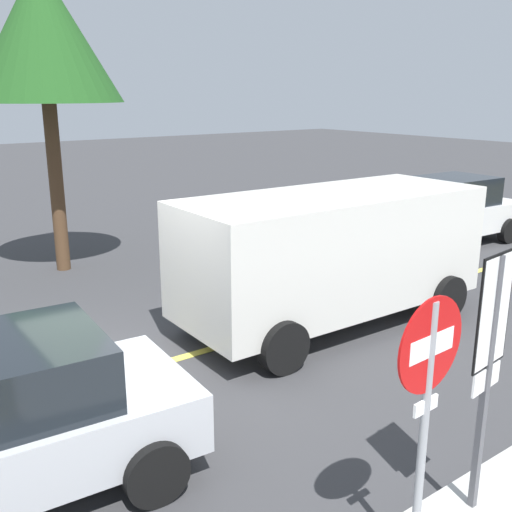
{
  "coord_description": "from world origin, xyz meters",
  "views": [
    {
      "loc": [
        -3.11,
        -7.06,
        3.76
      ],
      "look_at": [
        2.25,
        0.24,
        1.24
      ],
      "focal_mm": 41.57,
      "sensor_mm": 36.0,
      "label": 1
    }
  ],
  "objects_px": {
    "speed_limit_sign": "(491,341)",
    "tree_left_verge": "(43,34)",
    "stop_sign": "(427,389)",
    "white_van": "(330,250)",
    "car_white_crossing": "(444,211)"
  },
  "relations": [
    {
      "from": "white_van",
      "to": "car_white_crossing",
      "type": "distance_m",
      "value": 6.45
    },
    {
      "from": "car_white_crossing",
      "to": "tree_left_verge",
      "type": "relative_size",
      "value": 0.74
    },
    {
      "from": "stop_sign",
      "to": "speed_limit_sign",
      "type": "xyz_separation_m",
      "value": [
        0.85,
        0.03,
        0.17
      ]
    },
    {
      "from": "white_van",
      "to": "tree_left_verge",
      "type": "distance_m",
      "value": 7.23
    },
    {
      "from": "car_white_crossing",
      "to": "tree_left_verge",
      "type": "xyz_separation_m",
      "value": [
        -8.57,
        3.51,
        4.01
      ]
    },
    {
      "from": "stop_sign",
      "to": "white_van",
      "type": "bearing_deg",
      "value": 54.56
    },
    {
      "from": "car_white_crossing",
      "to": "tree_left_verge",
      "type": "height_order",
      "value": "tree_left_verge"
    },
    {
      "from": "stop_sign",
      "to": "white_van",
      "type": "xyz_separation_m",
      "value": [
        3.07,
        4.31,
        -0.33
      ]
    },
    {
      "from": "stop_sign",
      "to": "white_van",
      "type": "distance_m",
      "value": 5.3
    },
    {
      "from": "stop_sign",
      "to": "tree_left_verge",
      "type": "bearing_deg",
      "value": 86.94
    },
    {
      "from": "speed_limit_sign",
      "to": "tree_left_verge",
      "type": "height_order",
      "value": "tree_left_verge"
    },
    {
      "from": "speed_limit_sign",
      "to": "car_white_crossing",
      "type": "distance_m",
      "value": 10.56
    },
    {
      "from": "white_van",
      "to": "tree_left_verge",
      "type": "height_order",
      "value": "tree_left_verge"
    },
    {
      "from": "speed_limit_sign",
      "to": "tree_left_verge",
      "type": "bearing_deg",
      "value": 91.77
    },
    {
      "from": "speed_limit_sign",
      "to": "tree_left_verge",
      "type": "distance_m",
      "value": 10.5
    }
  ]
}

